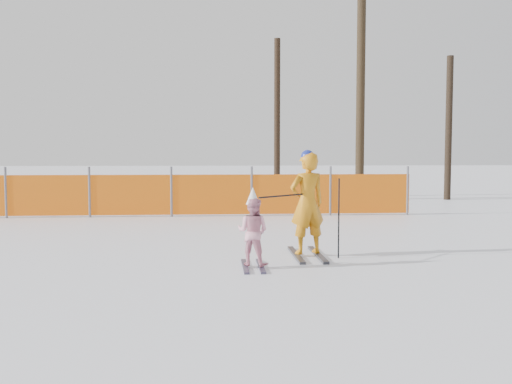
% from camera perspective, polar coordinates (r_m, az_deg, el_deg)
% --- Properties ---
extents(ground, '(120.00, 120.00, 0.00)m').
position_cam_1_polar(ground, '(8.31, 0.25, -7.14)').
color(ground, white).
rests_on(ground, ground).
extents(adult, '(0.66, 1.38, 1.64)m').
position_cam_1_polar(adult, '(8.80, 5.15, -1.16)').
color(adult, black).
rests_on(adult, ground).
extents(child, '(0.57, 0.95, 1.12)m').
position_cam_1_polar(child, '(7.94, -0.32, -3.91)').
color(child, black).
rests_on(child, ground).
extents(ski_poles, '(1.27, 0.65, 1.21)m').
position_cam_1_polar(ski_poles, '(8.53, 5.83, -1.67)').
color(ski_poles, black).
rests_on(ski_poles, ground).
extents(safety_fence, '(16.07, 0.06, 1.25)m').
position_cam_1_polar(safety_fence, '(14.59, -16.24, -0.28)').
color(safety_fence, '#595960').
rests_on(safety_fence, ground).
extents(tree_trunks, '(5.88, 1.57, 7.36)m').
position_cam_1_polar(tree_trunks, '(19.85, 10.27, 8.53)').
color(tree_trunks, '#302415').
rests_on(tree_trunks, ground).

